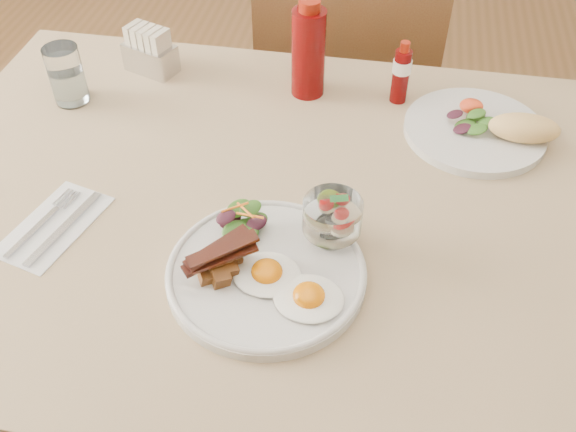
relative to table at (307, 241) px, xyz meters
name	(u,v)px	position (x,y,z in m)	size (l,w,h in m)	color
table	(307,241)	(0.00, 0.00, 0.00)	(1.33, 0.88, 0.75)	brown
chair_far	(347,92)	(0.00, 0.66, -0.14)	(0.42, 0.42, 0.93)	brown
main_plate	(266,273)	(-0.03, -0.16, 0.10)	(0.28, 0.28, 0.02)	silver
fried_eggs	(287,285)	(0.00, -0.19, 0.11)	(0.17, 0.13, 0.03)	white
bacon_potato_pile	(220,261)	(-0.09, -0.18, 0.13)	(0.10, 0.09, 0.05)	brown
side_salad	(243,222)	(-0.08, -0.09, 0.12)	(0.08, 0.07, 0.04)	#204412
fruit_cup	(332,216)	(0.05, -0.09, 0.15)	(0.08, 0.08, 0.09)	white
second_plate	(487,129)	(0.28, 0.22, 0.11)	(0.27, 0.25, 0.06)	silver
ketchup_bottle	(308,51)	(-0.05, 0.31, 0.18)	(0.08, 0.08, 0.19)	#540405
hot_sauce_bottle	(401,73)	(0.12, 0.31, 0.15)	(0.04, 0.04, 0.12)	#540405
sugar_caddy	(150,52)	(-0.37, 0.33, 0.13)	(0.11, 0.09, 0.09)	silver
water_glass	(67,78)	(-0.48, 0.20, 0.14)	(0.06, 0.06, 0.11)	white
napkin_cutlery	(54,226)	(-0.37, -0.12, 0.09)	(0.14, 0.20, 0.01)	silver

